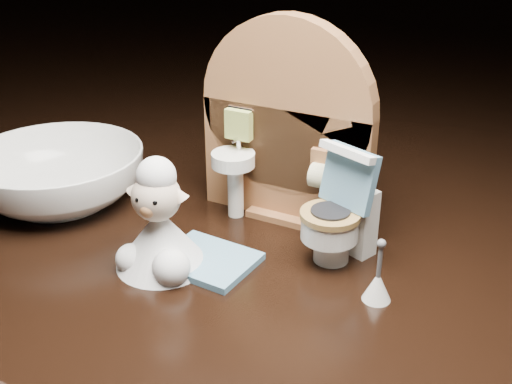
{
  "coord_description": "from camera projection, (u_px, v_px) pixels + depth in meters",
  "views": [
    {
      "loc": [
        0.18,
        -0.33,
        0.23
      ],
      "look_at": [
        0.01,
        0.01,
        0.05
      ],
      "focal_mm": 45.0,
      "sensor_mm": 36.0,
      "label": 1
    }
  ],
  "objects": [
    {
      "name": "plush_lamb",
      "position": [
        159.0,
        230.0,
        0.41
      ],
      "size": [
        0.06,
        0.06,
        0.08
      ],
      "rotation": [
        0.0,
        0.0,
        0.17
      ],
      "color": "white",
      "rests_on": "ground"
    },
    {
      "name": "ceramic_bowl",
      "position": [
        58.0,
        176.0,
        0.5
      ],
      "size": [
        0.13,
        0.13,
        0.04
      ],
      "primitive_type": "imported",
      "rotation": [
        0.0,
        0.0,
        0.01
      ],
      "color": "white",
      "rests_on": "ground"
    },
    {
      "name": "toilet_brush",
      "position": [
        377.0,
        284.0,
        0.39
      ],
      "size": [
        0.02,
        0.02,
        0.04
      ],
      "color": "white",
      "rests_on": "ground"
    },
    {
      "name": "toy_toilet",
      "position": [
        341.0,
        218.0,
        0.42
      ],
      "size": [
        0.05,
        0.05,
        0.08
      ],
      "rotation": [
        0.0,
        0.0,
        -0.37
      ],
      "color": "white",
      "rests_on": "ground"
    },
    {
      "name": "backdrop_panel",
      "position": [
        285.0,
        134.0,
        0.46
      ],
      "size": [
        0.13,
        0.05,
        0.15
      ],
      "color": "brown",
      "rests_on": "ground"
    },
    {
      "name": "bath_mat",
      "position": [
        208.0,
        260.0,
        0.43
      ],
      "size": [
        0.06,
        0.05,
        0.0
      ],
      "primitive_type": "cube",
      "rotation": [
        0.0,
        0.0,
        -0.07
      ],
      "color": "#5D8FAD",
      "rests_on": "ground"
    }
  ]
}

